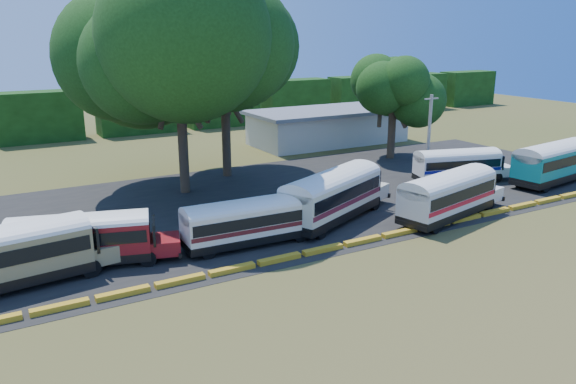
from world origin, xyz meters
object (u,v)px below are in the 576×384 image
bus_cream_west (246,220)px  bus_teal (556,160)px  bus_white_red (449,193)px  tree_west (178,42)px  bus_beige (7,253)px  bus_red (84,236)px

bus_cream_west → bus_teal: 30.01m
bus_cream_west → bus_teal: bearing=2.8°
bus_cream_west → bus_white_red: 14.93m
bus_teal → tree_west: bearing=148.0°
bus_beige → bus_cream_west: size_ratio=1.16×
bus_white_red → bus_teal: (15.26, 2.63, 0.15)m
bus_red → bus_cream_west: size_ratio=1.05×
bus_red → bus_white_red: size_ratio=0.90×
bus_white_red → tree_west: size_ratio=0.60×
bus_beige → bus_cream_west: (13.20, -0.55, -0.27)m
bus_red → bus_cream_west: bus_red is taller
bus_red → bus_cream_west: 9.39m
bus_beige → bus_cream_west: bus_beige is taller
bus_cream_west → bus_teal: bus_teal is taller
bus_white_red → tree_west: 23.42m
bus_beige → tree_west: (14.03, 12.96, 10.15)m
bus_beige → bus_teal: size_ratio=0.93×
bus_beige → bus_red: bus_beige is taller
bus_cream_west → bus_white_red: size_ratio=0.85×
bus_cream_west → tree_west: (0.83, 13.50, 10.42)m
bus_beige → tree_west: 21.63m
tree_west → bus_red: bearing=-130.5°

